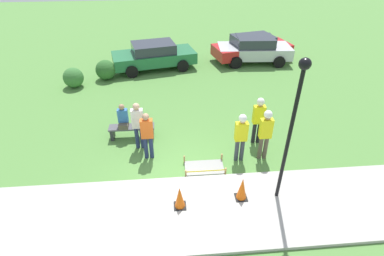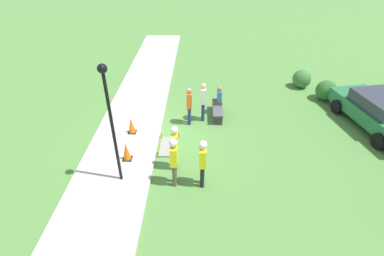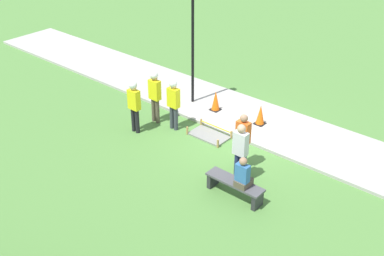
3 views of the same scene
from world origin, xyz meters
name	(u,v)px [view 1 (image 1 of 3)]	position (x,y,z in m)	size (l,w,h in m)	color
ground_plane	(179,179)	(0.00, 0.00, 0.00)	(60.00, 60.00, 0.00)	#51843D
sidewalk	(181,212)	(0.00, -1.36, 0.05)	(28.00, 2.73, 0.10)	#ADAAA3
wet_concrete_patch	(204,168)	(0.86, 0.44, 0.04)	(1.31, 0.76, 0.28)	gray
traffic_cone_near_patch	(180,197)	(-0.02, -1.18, 0.45)	(0.34, 0.34, 0.70)	black
traffic_cone_far_patch	(242,188)	(1.74, -1.02, 0.46)	(0.34, 0.34, 0.73)	black
park_bench	(132,130)	(-1.61, 2.46, 0.34)	(1.66, 0.44, 0.49)	#2D2D33
person_seated_on_bench	(123,118)	(-1.89, 2.51, 0.84)	(0.36, 0.44, 0.89)	brown
worker_supervisor	(266,130)	(2.88, 0.84, 1.12)	(0.40, 0.27, 1.86)	brown
worker_assistant	(241,134)	(2.07, 0.80, 1.06)	(0.40, 0.26, 1.78)	#383D47
worker_trainee	(259,117)	(2.91, 1.76, 1.09)	(0.40, 0.26, 1.82)	black
bystander_in_orange_shirt	(147,133)	(-0.95, 1.20, 0.99)	(0.40, 0.23, 1.74)	navy
bystander_in_gray_shirt	(138,123)	(-1.28, 1.80, 1.02)	(0.40, 0.24, 1.79)	navy
lamppost_near	(294,116)	(2.79, -1.01, 2.79)	(0.28, 0.28, 4.14)	black
parked_car_silver	(254,49)	(4.91, 9.77, 0.78)	(4.25, 2.27, 1.50)	#BCBCC1
parked_car_green	(154,55)	(-0.90, 9.30, 0.75)	(4.80, 2.80, 1.44)	#236B3D
parked_car_red	(252,48)	(4.86, 10.07, 0.77)	(4.85, 2.79, 1.47)	red
shrub_rounded_near	(73,78)	(-4.83, 7.17, 0.49)	(0.98, 0.98, 0.98)	#387033
shrub_rounded_mid	(106,70)	(-3.38, 7.98, 0.51)	(1.02, 1.02, 1.02)	#2D6028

